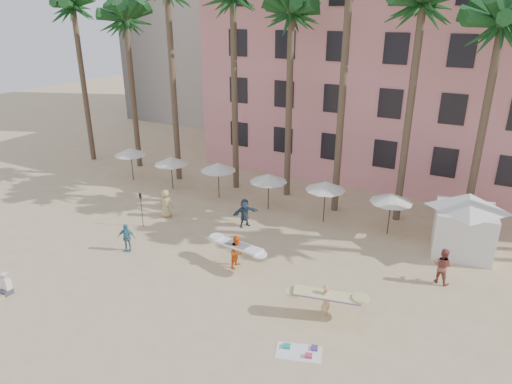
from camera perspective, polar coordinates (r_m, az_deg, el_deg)
The scene contains 11 objects.
ground at distance 21.38m, azimuth -11.76°, elevation -14.63°, with size 120.00×120.00×0.00m, color #D1B789.
pink_hotel at distance 39.35m, azimuth 21.91°, elevation 13.65°, with size 35.00×14.00×16.00m, color pink.
palm_row at distance 29.97m, azimuth 6.91°, elevation 22.46°, with size 44.40×5.40×16.30m.
umbrella_row at distance 30.98m, azimuth -1.73°, elevation 2.53°, with size 22.50×2.70×2.73m.
cabana at distance 27.21m, azimuth 24.73°, elevation -2.97°, with size 5.06×5.06×3.50m.
beach_towel at distance 19.09m, azimuth 5.53°, elevation -19.22°, with size 2.02×1.51×0.14m.
carrier_yellow at distance 20.49m, azimuth 8.81°, elevation -13.06°, with size 2.96×1.67×1.57m.
carrier_white at distance 23.87m, azimuth -2.33°, elevation -7.27°, with size 3.08×1.36×1.76m.
beachgoers at distance 26.51m, azimuth -0.37°, elevation -4.23°, with size 17.87×7.03×1.86m.
paddle at distance 28.80m, azimuth -14.16°, elevation -1.64°, with size 0.18×0.04×2.23m.
seated_man at distance 24.95m, azimuth -28.90°, elevation -10.38°, with size 0.49×0.85×1.10m.
Camera 1 is at (11.68, -12.81, 12.51)m, focal length 32.00 mm.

